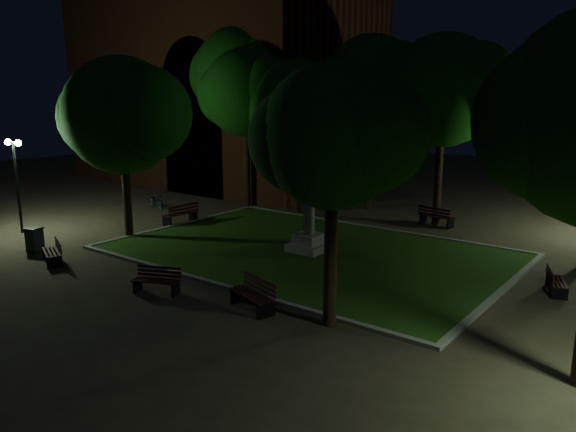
% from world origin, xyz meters
% --- Properties ---
extents(ground, '(80.00, 80.00, 0.00)m').
position_xyz_m(ground, '(0.00, 0.00, 0.00)').
color(ground, '#3F3426').
extents(lawn, '(15.00, 10.00, 0.08)m').
position_xyz_m(lawn, '(0.00, 2.00, 0.04)').
color(lawn, '#204510').
rests_on(lawn, ground).
extents(lawn_kerb, '(15.40, 10.40, 0.12)m').
position_xyz_m(lawn_kerb, '(0.00, 2.00, 0.06)').
color(lawn_kerb, slate).
rests_on(lawn_kerb, ground).
extents(monument, '(1.40, 1.40, 3.20)m').
position_xyz_m(monument, '(0.00, 2.00, 0.96)').
color(monument, gray).
rests_on(monument, lawn).
extents(building_main, '(20.00, 12.00, 15.00)m').
position_xyz_m(building_main, '(-15.86, 13.79, 7.38)').
color(building_main, '#562815').
rests_on(building_main, ground).
extents(tree_west, '(6.11, 4.99, 7.84)m').
position_xyz_m(tree_west, '(-7.60, -0.89, 5.34)').
color(tree_west, black).
rests_on(tree_west, ground).
extents(tree_north_wl, '(5.80, 4.74, 7.97)m').
position_xyz_m(tree_north_wl, '(-4.81, 7.92, 5.60)').
color(tree_north_wl, black).
rests_on(tree_north_wl, ground).
extents(tree_north_er, '(6.38, 5.21, 8.98)m').
position_xyz_m(tree_north_er, '(2.26, 9.56, 6.37)').
color(tree_north_er, black).
rests_on(tree_north_er, ground).
extents(tree_se, '(4.70, 3.83, 7.12)m').
position_xyz_m(tree_se, '(4.67, -3.46, 5.20)').
color(tree_se, black).
rests_on(tree_se, ground).
extents(tree_nw, '(6.74, 5.50, 10.05)m').
position_xyz_m(tree_nw, '(-9.70, 9.08, 7.29)').
color(tree_nw, black).
rests_on(tree_nw, ground).
extents(tree_far_north, '(6.13, 5.00, 9.31)m').
position_xyz_m(tree_far_north, '(-2.33, 11.02, 6.80)').
color(tree_far_north, black).
rests_on(tree_far_north, ground).
extents(tree_extra, '(5.81, 4.74, 8.62)m').
position_xyz_m(tree_extra, '(-8.12, 7.58, 6.24)').
color(tree_extra, black).
rests_on(tree_extra, ground).
extents(lamppost_sw, '(1.18, 0.28, 4.26)m').
position_xyz_m(lamppost_sw, '(-12.28, -3.36, 3.00)').
color(lamppost_sw, black).
rests_on(lamppost_sw, ground).
extents(lamppost_nw, '(1.18, 0.28, 4.07)m').
position_xyz_m(lamppost_nw, '(-11.37, 8.79, 2.88)').
color(lamppost_nw, black).
rests_on(lamppost_nw, ground).
extents(bench_near_left, '(1.61, 1.10, 0.84)m').
position_xyz_m(bench_near_left, '(-1.21, -4.70, 0.39)').
color(bench_near_left, black).
rests_on(bench_near_left, ground).
extents(bench_near_right, '(1.81, 1.07, 0.94)m').
position_xyz_m(bench_near_right, '(2.18, -3.87, 0.44)').
color(bench_near_right, black).
rests_on(bench_near_right, ground).
extents(bench_west_near, '(1.65, 1.11, 0.86)m').
position_xyz_m(bench_west_near, '(-6.84, -4.98, 0.40)').
color(bench_west_near, black).
rests_on(bench_west_near, ground).
extents(bench_left_side, '(0.73, 1.87, 1.01)m').
position_xyz_m(bench_left_side, '(-7.81, 2.26, 0.47)').
color(bench_left_side, black).
rests_on(bench_left_side, ground).
extents(bench_right_side, '(0.96, 1.48, 0.77)m').
position_xyz_m(bench_right_side, '(8.94, 3.06, 0.36)').
color(bench_right_side, black).
rests_on(bench_right_side, ground).
extents(bench_far_side, '(1.78, 0.85, 0.94)m').
position_xyz_m(bench_far_side, '(2.21, 9.42, 0.44)').
color(bench_far_side, black).
rests_on(bench_far_side, ground).
extents(trash_bin, '(0.69, 0.69, 0.98)m').
position_xyz_m(trash_bin, '(-8.90, -4.58, 0.50)').
color(trash_bin, black).
rests_on(trash_bin, ground).
extents(bicycle, '(1.66, 0.94, 0.82)m').
position_xyz_m(bicycle, '(-11.68, 3.96, 0.41)').
color(bicycle, black).
rests_on(bicycle, ground).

